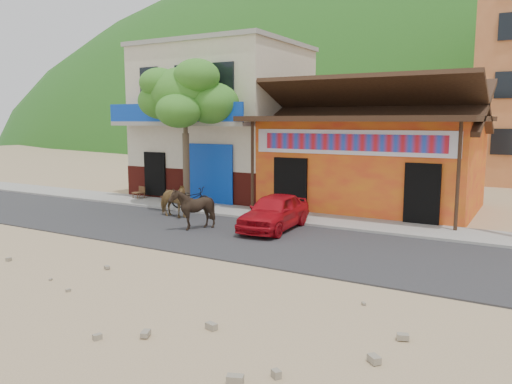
# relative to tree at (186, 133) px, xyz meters

# --- Properties ---
(ground) EXTENTS (120.00, 120.00, 0.00)m
(ground) POSITION_rel_tree_xyz_m (4.60, -5.80, -3.12)
(ground) COLOR #9E825B
(ground) RESTS_ON ground
(road) EXTENTS (60.00, 5.00, 0.04)m
(road) POSITION_rel_tree_xyz_m (4.60, -3.30, -3.10)
(road) COLOR #28282B
(road) RESTS_ON ground
(sidewalk) EXTENTS (60.00, 2.00, 0.12)m
(sidewalk) POSITION_rel_tree_xyz_m (4.60, 0.20, -3.06)
(sidewalk) COLOR gray
(sidewalk) RESTS_ON ground
(dance_club) EXTENTS (8.00, 6.00, 3.60)m
(dance_club) POSITION_rel_tree_xyz_m (6.60, 4.20, -1.32)
(dance_club) COLOR orange
(dance_club) RESTS_ON ground
(cafe_building) EXTENTS (7.00, 6.00, 7.00)m
(cafe_building) POSITION_rel_tree_xyz_m (-0.90, 4.20, 0.38)
(cafe_building) COLOR beige
(cafe_building) RESTS_ON ground
(hillside) EXTENTS (100.00, 40.00, 24.00)m
(hillside) POSITION_rel_tree_xyz_m (4.60, 64.20, 8.88)
(hillside) COLOR #194C14
(hillside) RESTS_ON ground
(tree) EXTENTS (3.00, 3.00, 6.00)m
(tree) POSITION_rel_tree_xyz_m (0.00, 0.00, 0.00)
(tree) COLOR #2D721E
(tree) RESTS_ON sidewalk
(cow_tan) EXTENTS (1.56, 0.81, 1.27)m
(cow_tan) POSITION_rel_tree_xyz_m (0.78, -1.89, -2.45)
(cow_tan) COLOR olive
(cow_tan) RESTS_ON road
(cow_dark) EXTENTS (1.55, 1.46, 1.41)m
(cow_dark) POSITION_rel_tree_xyz_m (2.74, -3.25, -2.38)
(cow_dark) COLOR black
(cow_dark) RESTS_ON road
(red_car) EXTENTS (1.64, 3.60, 1.20)m
(red_car) POSITION_rel_tree_xyz_m (5.08, -1.87, -2.48)
(red_car) COLOR #B70D18
(red_car) RESTS_ON road
(scooter) EXTENTS (1.80, 1.01, 0.89)m
(scooter) POSITION_rel_tree_xyz_m (0.60, -0.50, -2.55)
(scooter) COLOR black
(scooter) RESTS_ON sidewalk
(cafe_chair_left) EXTENTS (0.54, 0.54, 0.97)m
(cafe_chair_left) POSITION_rel_tree_xyz_m (-3.23, 0.60, -2.52)
(cafe_chair_left) COLOR #472A17
(cafe_chair_left) RESTS_ON sidewalk
(cafe_chair_right) EXTENTS (0.44, 0.44, 0.94)m
(cafe_chair_right) POSITION_rel_tree_xyz_m (-1.40, 0.44, -2.53)
(cafe_chair_right) COLOR #532D1B
(cafe_chair_right) RESTS_ON sidewalk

